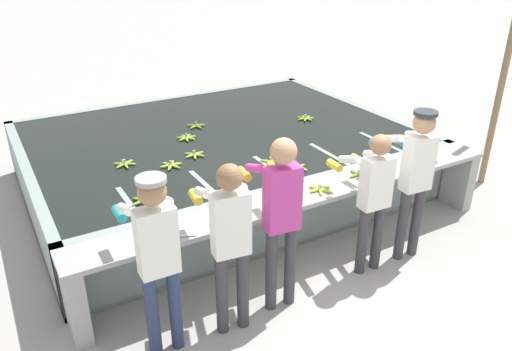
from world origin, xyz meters
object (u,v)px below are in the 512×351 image
object	(u,v)px
banana_bunch_floating_1	(125,164)
banana_bunch_ledge_1	(359,174)
banana_bunch_floating_9	(186,138)
banana_bunch_ledge_2	(426,161)
worker_3	(373,192)
worker_1	(230,234)
worker_2	(281,209)
banana_bunch_floating_2	(194,155)
banana_bunch_floating_4	(297,168)
worker_4	(415,171)
knife_1	(171,236)
knife_0	(285,194)
banana_bunch_floating_0	(271,161)
banana_bunch_floating_6	(144,201)
banana_bunch_floating_5	(305,118)
worker_0	(157,250)
banana_bunch_floating_7	(196,126)
banana_bunch_floating_3	(383,140)
banana_bunch_floating_8	(171,165)
banana_bunch_ledge_0	(320,189)
support_post_right	(503,76)

from	to	relation	value
banana_bunch_floating_1	banana_bunch_ledge_1	bearing A→B (deg)	-36.35
banana_bunch_floating_9	banana_bunch_ledge_2	distance (m)	3.12
worker_3	banana_bunch_floating_1	world-z (taller)	worker_3
worker_1	banana_bunch_ledge_1	world-z (taller)	worker_1
worker_2	banana_bunch_ledge_2	xyz separation A→B (m)	(2.40, 0.46, -0.23)
banana_bunch_floating_1	banana_bunch_floating_2	bearing A→B (deg)	-10.59
banana_bunch_floating_4	banana_bunch_ledge_1	size ratio (longest dim) A/B	0.98
worker_4	banana_bunch_ledge_2	size ratio (longest dim) A/B	6.15
worker_3	knife_1	size ratio (longest dim) A/B	4.72
knife_0	worker_2	bearing A→B (deg)	-126.27
worker_4	banana_bunch_floating_0	bearing A→B (deg)	123.91
worker_2	banana_bunch_ledge_1	bearing A→B (deg)	21.71
banana_bunch_floating_0	worker_4	bearing A→B (deg)	-56.09
banana_bunch_floating_6	banana_bunch_ledge_1	bearing A→B (deg)	-15.01
banana_bunch_floating_0	knife_0	distance (m)	0.86
banana_bunch_floating_6	worker_1	bearing A→B (deg)	-74.05
worker_1	banana_bunch_floating_4	world-z (taller)	worker_1
banana_bunch_floating_0	banana_bunch_floating_4	distance (m)	0.35
worker_1	banana_bunch_floating_5	size ratio (longest dim) A/B	5.92
worker_0	banana_bunch_floating_7	world-z (taller)	worker_0
banana_bunch_floating_3	banana_bunch_floating_4	world-z (taller)	same
worker_2	knife_0	world-z (taller)	worker_2
banana_bunch_floating_1	banana_bunch_floating_5	bearing A→B (deg)	6.03
banana_bunch_floating_4	banana_bunch_floating_9	xyz separation A→B (m)	(-0.74, 1.57, -0.00)
banana_bunch_floating_1	banana_bunch_floating_2	world-z (taller)	same
banana_bunch_floating_6	banana_bunch_ledge_2	world-z (taller)	banana_bunch_ledge_2
worker_1	worker_3	bearing A→B (deg)	2.65
banana_bunch_ledge_2	banana_bunch_ledge_1	bearing A→B (deg)	173.58
banana_bunch_floating_0	banana_bunch_floating_8	world-z (taller)	same
worker_4	knife_0	bearing A→B (deg)	154.68
banana_bunch_floating_2	banana_bunch_ledge_0	bearing A→B (deg)	-63.33
worker_0	banana_bunch_floating_5	world-z (taller)	worker_0
worker_3	banana_bunch_floating_3	size ratio (longest dim) A/B	5.58
worker_1	support_post_right	world-z (taller)	support_post_right
worker_0	worker_4	world-z (taller)	worker_4
banana_bunch_floating_4	support_post_right	distance (m)	3.26
banana_bunch_floating_3	banana_bunch_ledge_2	xyz separation A→B (m)	(-0.04, -0.80, 0.00)
worker_3	banana_bunch_floating_5	size ratio (longest dim) A/B	5.58
banana_bunch_floating_8	worker_4	bearing A→B (deg)	-43.13
banana_bunch_floating_6	banana_bunch_floating_7	world-z (taller)	same
banana_bunch_floating_6	knife_0	world-z (taller)	banana_bunch_floating_6
worker_2	banana_bunch_floating_2	distance (m)	2.07
worker_1	worker_3	world-z (taller)	worker_1
worker_2	banana_bunch_floating_3	world-z (taller)	worker_2
banana_bunch_floating_7	support_post_right	size ratio (longest dim) A/B	0.09
worker_4	banana_bunch_floating_5	xyz separation A→B (m)	(0.36, 2.51, -0.22)
worker_0	worker_2	xyz separation A→B (m)	(1.18, 0.01, 0.04)
banana_bunch_floating_5	worker_1	bearing A→B (deg)	-135.38
knife_1	support_post_right	bearing A→B (deg)	4.37
banana_bunch_floating_1	banana_bunch_ledge_1	world-z (taller)	banana_bunch_ledge_1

